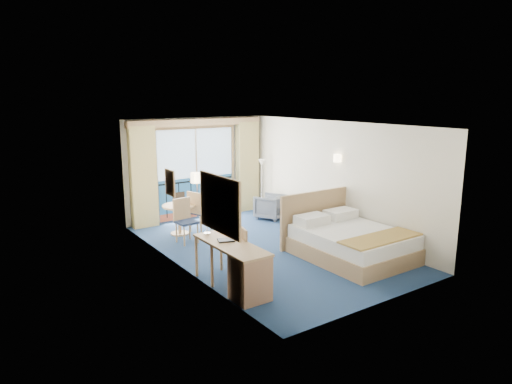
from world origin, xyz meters
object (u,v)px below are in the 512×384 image
at_px(nightstand, 328,224).
at_px(desk_chair, 249,250).
at_px(armchair, 270,207).
at_px(table_chair_b, 185,218).
at_px(floor_lamp, 262,172).
at_px(round_table, 179,212).
at_px(table_chair_a, 198,209).
at_px(bed, 349,241).
at_px(desk, 246,272).

bearing_deg(nightstand, desk_chair, -159.01).
bearing_deg(desk_chair, armchair, -26.94).
distance_m(armchair, table_chair_b, 2.86).
relative_size(floor_lamp, round_table, 1.90).
bearing_deg(nightstand, floor_lamp, 90.66).
xyz_separation_m(floor_lamp, table_chair_a, (-2.40, -0.73, -0.58)).
height_order(bed, table_chair_b, bed).
bearing_deg(floor_lamp, nightstand, -89.34).
height_order(floor_lamp, table_chair_b, floor_lamp).
distance_m(desk, table_chair_b, 3.25).
bearing_deg(nightstand, armchair, 96.06).
height_order(bed, armchair, bed).
bearing_deg(desk, floor_lamp, 52.37).
bearing_deg(desk_chair, table_chair_a, 3.65).
relative_size(desk_chair, table_chair_a, 0.97).
relative_size(floor_lamp, desk_chair, 1.53).
distance_m(armchair, table_chair_a, 2.22).
relative_size(nightstand, table_chair_b, 0.57).
distance_m(nightstand, table_chair_b, 3.37).
bearing_deg(table_chair_b, desk_chair, -94.85).
bearing_deg(desk, table_chair_a, 74.48).
xyz_separation_m(bed, floor_lamp, (0.63, 4.04, 0.82)).
distance_m(bed, desk_chair, 2.38).
distance_m(floor_lamp, desk, 5.66).
xyz_separation_m(nightstand, table_chair_a, (-2.43, 1.98, 0.29)).
distance_m(desk_chair, round_table, 3.27).
bearing_deg(desk, round_table, 81.15).
height_order(armchair, desk, desk).
xyz_separation_m(nightstand, desk_chair, (-3.02, -1.16, 0.27)).
xyz_separation_m(desk, table_chair_b, (0.44, 3.22, 0.12)).
bearing_deg(armchair, table_chair_a, -24.26).
xyz_separation_m(nightstand, armchair, (-0.22, 2.04, 0.04)).
bearing_deg(armchair, desk_chair, 23.13).
height_order(bed, floor_lamp, floor_lamp).
xyz_separation_m(floor_lamp, round_table, (-2.83, -0.61, -0.61)).
distance_m(nightstand, round_table, 3.56).
relative_size(armchair, table_chair_b, 0.71).
height_order(nightstand, armchair, armchair).
bearing_deg(table_chair_b, nightstand, -31.08).
height_order(round_table, table_chair_b, table_chair_b).
height_order(armchair, table_chair_b, table_chair_b).
xyz_separation_m(bed, round_table, (-2.20, 3.44, 0.21)).
relative_size(bed, nightstand, 3.96).
relative_size(floor_lamp, desk, 0.89).
relative_size(floor_lamp, table_chair_b, 1.52).
height_order(nightstand, table_chair_a, table_chair_a).
bearing_deg(table_chair_b, round_table, 71.20).
xyz_separation_m(desk_chair, round_table, (0.16, 3.27, -0.02)).
xyz_separation_m(round_table, table_chair_a, (0.43, -0.13, 0.03)).
height_order(floor_lamp, table_chair_a, floor_lamp).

